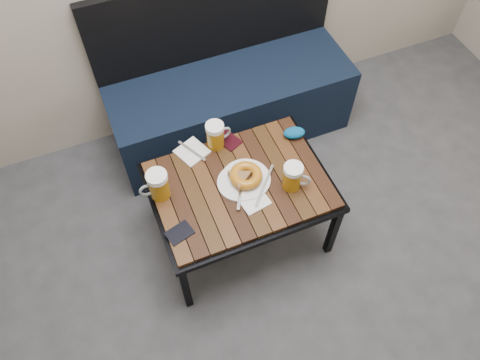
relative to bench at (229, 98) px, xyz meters
name	(u,v)px	position (x,y,z in m)	size (l,w,h in m)	color
room_shell	(413,7)	(-0.10, -1.26, 1.48)	(4.00, 4.00, 4.00)	gray
bench	(229,98)	(0.00, 0.00, 0.00)	(1.40, 0.50, 0.95)	black
cafe_table	(240,189)	(-0.22, -0.71, 0.16)	(0.84, 0.62, 0.47)	black
beer_mug_left	(158,185)	(-0.59, -0.63, 0.28)	(0.14, 0.10, 0.15)	#9D660C
beer_mug_centre	(216,135)	(-0.24, -0.45, 0.27)	(0.14, 0.10, 0.14)	#9D660C
beer_mug_right	(293,177)	(-0.01, -0.81, 0.27)	(0.13, 0.12, 0.14)	#9D660C
plate_pie	(239,181)	(-0.23, -0.71, 0.22)	(0.21, 0.21, 0.06)	white
plate_bagel	(246,177)	(-0.19, -0.71, 0.23)	(0.27, 0.28, 0.06)	white
napkin_left	(192,152)	(-0.37, -0.45, 0.20)	(0.18, 0.18, 0.01)	white
napkin_right	(254,201)	(-0.20, -0.83, 0.20)	(0.14, 0.12, 0.01)	white
passport_navy	(180,233)	(-0.57, -0.85, 0.20)	(0.08, 0.11, 0.01)	black
passport_burgundy	(229,140)	(-0.18, -0.45, 0.20)	(0.09, 0.12, 0.01)	black
knit_pouch	(294,133)	(0.14, -0.55, 0.22)	(0.11, 0.07, 0.05)	navy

